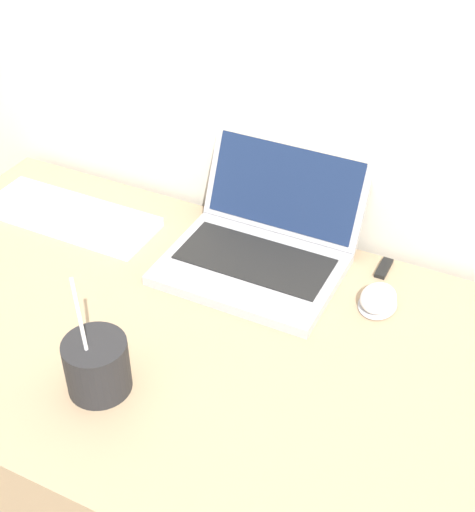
% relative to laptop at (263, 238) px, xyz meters
% --- Properties ---
extents(desk, '(1.28, 0.71, 0.75)m').
position_rel_laptop_xyz_m(desk, '(-0.03, -0.25, -0.42)').
color(desk, tan).
rests_on(desk, ground_plane).
extents(laptop, '(0.33, 0.33, 0.22)m').
position_rel_laptop_xyz_m(laptop, '(0.00, 0.00, 0.00)').
color(laptop, '#ADADB2').
rests_on(laptop, desk).
extents(drink_cup, '(0.10, 0.10, 0.21)m').
position_rel_laptop_xyz_m(drink_cup, '(-0.09, -0.42, 0.00)').
color(drink_cup, '#232326').
rests_on(drink_cup, desk).
extents(computer_mouse, '(0.07, 0.09, 0.03)m').
position_rel_laptop_xyz_m(computer_mouse, '(0.24, -0.04, -0.03)').
color(computer_mouse, '#B2B2B7').
rests_on(computer_mouse, desk).
extents(external_keyboard, '(0.37, 0.14, 0.02)m').
position_rel_laptop_xyz_m(external_keyboard, '(-0.41, -0.06, -0.04)').
color(external_keyboard, silver).
rests_on(external_keyboard, desk).
extents(usb_stick, '(0.02, 0.06, 0.01)m').
position_rel_laptop_xyz_m(usb_stick, '(0.22, 0.07, -0.04)').
color(usb_stick, black).
rests_on(usb_stick, desk).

